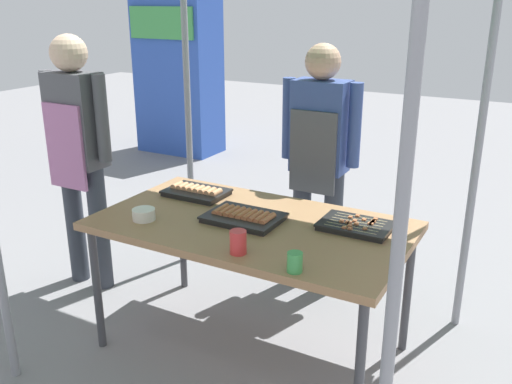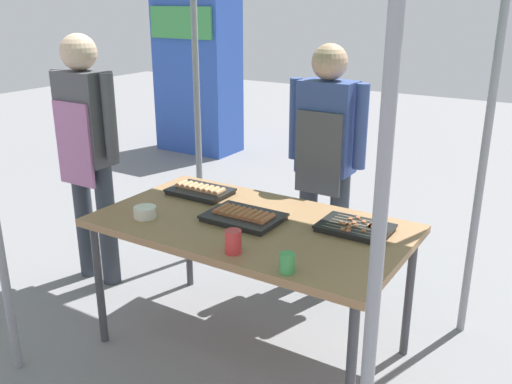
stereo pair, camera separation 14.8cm
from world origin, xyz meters
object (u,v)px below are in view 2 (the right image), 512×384
Objects in this scene: tray_grilled_sausages at (243,217)px; tray_meat_skewers at (355,228)px; drink_cup_by_wok at (287,263)px; stall_table at (251,232)px; neighbor_stall_left at (198,71)px; drink_cup_near_edge at (233,242)px; condiment_bowl at (145,212)px; customer_nearby at (87,141)px; vendor_woman at (326,151)px; tray_pork_links at (200,191)px.

tray_meat_skewers is (0.55, 0.18, -0.00)m from tray_grilled_sausages.
drink_cup_by_wok is at bearing -39.16° from tray_grilled_sausages.
neighbor_stall_left is (-2.87, 3.29, 0.29)m from stall_table.
condiment_bowl is at bearing 170.01° from drink_cup_near_edge.
vendor_woman is at bearing 27.98° from customer_nearby.
vendor_woman reaches higher than drink_cup_near_edge.
drink_cup_near_edge is (-0.37, -0.53, 0.04)m from tray_meat_skewers.
tray_grilled_sausages is at bearing -173.74° from stall_table.
tray_pork_links is 1.09m from drink_cup_by_wok.
tray_grilled_sausages is 4.41× the size of drink_cup_by_wok.
customer_nearby is (-1.83, -0.05, 0.21)m from tray_meat_skewers.
stall_table is 13.43× the size of condiment_bowl.
tray_meat_skewers is 4.02× the size of drink_cup_by_wok.
tray_grilled_sausages is at bearing -49.39° from neighbor_stall_left.
tray_grilled_sausages is at bearing -6.05° from customer_nearby.
drink_cup_near_edge is 0.07× the size of vendor_woman.
tray_meat_skewers is 0.84m from vendor_woman.
neighbor_stall_left reaches higher than stall_table.
neighbor_stall_left is (-3.37, 3.11, 0.22)m from tray_meat_skewers.
drink_cup_by_wok is at bearing -33.28° from tray_pork_links.
vendor_woman is at bearing 64.18° from condiment_bowl.
drink_cup_by_wok is at bearing -16.56° from customer_nearby.
vendor_woman is (-0.41, 1.24, 0.15)m from drink_cup_by_wok.
stall_table is at bearing 25.16° from condiment_bowl.
customer_nearby is at bearing -178.58° from tray_meat_skewers.
tray_pork_links is at bearing 5.35° from customer_nearby.
stall_table is 1.00× the size of vendor_woman.
tray_meat_skewers is 0.18× the size of neighbor_stall_left.
tray_pork_links is 4.06× the size of drink_cup_by_wok.
drink_cup_by_wok is (0.94, -0.15, 0.01)m from condiment_bowl.
vendor_woman is at bearing 88.87° from stall_table.
customer_nearby reaches higher than drink_cup_near_edge.
condiment_bowl is at bearing -92.69° from tray_pork_links.
drink_cup_near_edge reaches higher than condiment_bowl.
tray_meat_skewers is at bearing 125.89° from vendor_woman.
customer_nearby reaches higher than vendor_woman.
drink_cup_by_wok reaches higher than tray_grilled_sausages.
drink_cup_near_edge is at bearing 95.37° from vendor_woman.
drink_cup_by_wok is at bearing -48.13° from neighbor_stall_left.
tray_pork_links is 3.00× the size of condiment_bowl.
neighbor_stall_left is at bearing 129.49° from drink_cup_near_edge.
stall_table is 0.59m from drink_cup_by_wok.
stall_table is 0.88m from vendor_woman.
condiment_bowl is (-1.01, -0.41, 0.01)m from tray_meat_skewers.
tray_grilled_sausages is 0.61m from drink_cup_by_wok.
customer_nearby is (-0.82, 0.37, 0.20)m from condiment_bowl.
drink_cup_near_edge is (0.17, -0.35, 0.03)m from tray_grilled_sausages.
drink_cup_near_edge is at bearing 172.21° from drink_cup_by_wok.
customer_nearby is (-1.28, 0.14, 0.21)m from tray_grilled_sausages.
condiment_bowl is 0.07× the size of vendor_woman.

